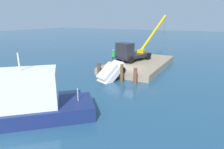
% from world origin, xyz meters
% --- Properties ---
extents(ground, '(200.00, 200.00, 0.00)m').
position_xyz_m(ground, '(0.00, 0.00, 0.00)').
color(ground, navy).
extents(dock, '(13.39, 7.13, 0.86)m').
position_xyz_m(dock, '(-4.60, 0.00, 0.43)').
color(dock, gray).
rests_on(dock, ground).
extents(crane_truck, '(10.18, 4.80, 6.65)m').
position_xyz_m(crane_truck, '(-4.28, -1.16, 2.29)').
color(crane_truck, black).
rests_on(crane_truck, dock).
extents(dock_worker, '(0.34, 0.34, 1.84)m').
position_xyz_m(dock_worker, '(-2.24, -3.17, 1.80)').
color(dock_worker, '#282828').
rests_on(dock_worker, dock).
extents(salvaged_car, '(4.16, 3.24, 3.28)m').
position_xyz_m(salvaged_car, '(3.29, -0.87, 0.64)').
color(salvaged_car, silver).
rests_on(salvaged_car, ground).
extents(piling_near, '(0.43, 0.43, 1.79)m').
position_xyz_m(piling_near, '(2.77, -2.47, 0.90)').
color(piling_near, brown).
rests_on(piling_near, ground).
extents(piling_mid, '(0.37, 0.37, 1.87)m').
position_xyz_m(piling_mid, '(2.80, -0.52, 0.94)').
color(piling_mid, brown).
rests_on(piling_mid, ground).
extents(piling_far, '(0.35, 0.35, 2.02)m').
position_xyz_m(piling_far, '(2.96, 0.66, 1.01)').
color(piling_far, brown).
rests_on(piling_far, ground).
extents(piling_end, '(0.40, 0.40, 1.78)m').
position_xyz_m(piling_end, '(2.96, 2.28, 0.89)').
color(piling_end, brown).
rests_on(piling_end, ground).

